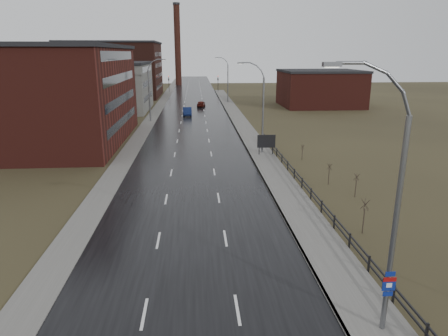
{
  "coord_description": "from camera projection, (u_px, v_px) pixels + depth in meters",
  "views": [
    {
      "loc": [
        0.4,
        -13.06,
        12.37
      ],
      "look_at": [
        2.73,
        19.29,
        3.0
      ],
      "focal_mm": 32.0,
      "sensor_mm": 36.0,
      "label": 1
    }
  ],
  "objects": [
    {
      "name": "warehouse_far",
      "position": [
        114.0,
        69.0,
        115.67
      ],
      "size": [
        26.52,
        24.48,
        15.5
      ],
      "color": "#331611",
      "rests_on": "ground"
    },
    {
      "name": "streetlight_left",
      "position": [
        151.0,
        90.0,
        73.18
      ],
      "size": [
        3.36,
        0.28,
        11.35
      ],
      "color": "slate",
      "rests_on": "ground"
    },
    {
      "name": "traffic_light_right",
      "position": [
        218.0,
        78.0,
        130.18
      ],
      "size": [
        0.58,
        2.73,
        5.3
      ],
      "color": "black",
      "rests_on": "ground"
    },
    {
      "name": "road",
      "position": [
        193.0,
        123.0,
        73.4
      ],
      "size": [
        14.0,
        300.0,
        0.06
      ],
      "primitive_type": "cube",
      "color": "black",
      "rests_on": "ground"
    },
    {
      "name": "building_right",
      "position": [
        320.0,
        88.0,
        95.4
      ],
      "size": [
        18.36,
        16.32,
        8.5
      ],
      "color": "#471914",
      "rests_on": "ground"
    },
    {
      "name": "warehouse_near",
      "position": [
        42.0,
        95.0,
        55.72
      ],
      "size": [
        22.44,
        28.56,
        13.5
      ],
      "color": "#471914",
      "rests_on": "ground"
    },
    {
      "name": "streetlight_right_far",
      "position": [
        227.0,
        80.0,
        101.12
      ],
      "size": [
        3.36,
        0.28,
        11.35
      ],
      "color": "slate",
      "rests_on": "ground"
    },
    {
      "name": "guardrail",
      "position": [
        313.0,
        195.0,
        33.98
      ],
      "size": [
        0.1,
        53.05,
        1.1
      ],
      "color": "black",
      "rests_on": "ground"
    },
    {
      "name": "curb_right",
      "position": [
        250.0,
        155.0,
        49.92
      ],
      "size": [
        0.16,
        180.0,
        0.18
      ],
      "primitive_type": "cube",
      "color": "slate",
      "rests_on": "ground"
    },
    {
      "name": "streetlight_main",
      "position": [
        390.0,
        209.0,
        16.73
      ],
      "size": [
        3.91,
        0.29,
        12.11
      ],
      "color": "slate",
      "rests_on": "ground"
    },
    {
      "name": "shrub_e",
      "position": [
        329.0,
        173.0,
        38.64
      ],
      "size": [
        0.51,
        0.54,
        2.14
      ],
      "color": "#382D23",
      "rests_on": "ground"
    },
    {
      "name": "traffic_light_left",
      "position": [
        169.0,
        78.0,
        129.08
      ],
      "size": [
        0.58,
        2.73,
        5.3
      ],
      "color": "black",
      "rests_on": "ground"
    },
    {
      "name": "sidewalk_right",
      "position": [
        262.0,
        155.0,
        50.03
      ],
      "size": [
        3.2,
        180.0,
        0.18
      ],
      "primitive_type": "cube",
      "color": "#595651",
      "rests_on": "ground"
    },
    {
      "name": "sidewalk_left",
      "position": [
        148.0,
        123.0,
        72.83
      ],
      "size": [
        2.4,
        260.0,
        0.12
      ],
      "primitive_type": "cube",
      "color": "#595651",
      "rests_on": "ground"
    },
    {
      "name": "shrub_f",
      "position": [
        302.0,
        152.0,
        47.84
      ],
      "size": [
        0.44,
        0.46,
        1.82
      ],
      "color": "#382D23",
      "rests_on": "ground"
    },
    {
      "name": "car_far",
      "position": [
        201.0,
        104.0,
        94.29
      ],
      "size": [
        2.24,
        4.56,
        1.5
      ],
      "primitive_type": "imported",
      "rotation": [
        0.0,
        0.0,
        3.03
      ],
      "color": "#42100B",
      "rests_on": "ground"
    },
    {
      "name": "smokestack",
      "position": [
        178.0,
        45.0,
        154.93
      ],
      "size": [
        2.7,
        2.7,
        30.7
      ],
      "color": "#331611",
      "rests_on": "ground"
    },
    {
      "name": "car_near",
      "position": [
        187.0,
        112.0,
        81.49
      ],
      "size": [
        1.83,
        5.02,
        1.65
      ],
      "primitive_type": "imported",
      "rotation": [
        0.0,
        0.0,
        0.02
      ],
      "color": "#0C173F",
      "rests_on": "ground"
    },
    {
      "name": "streetlight_right_mid",
      "position": [
        261.0,
        108.0,
        49.38
      ],
      "size": [
        3.36,
        0.28,
        11.35
      ],
      "color": "slate",
      "rests_on": "ground"
    },
    {
      "name": "billboard",
      "position": [
        266.0,
        142.0,
        49.37
      ],
      "size": [
        2.26,
        0.17,
        2.67
      ],
      "color": "black",
      "rests_on": "ground"
    },
    {
      "name": "shrub_d",
      "position": [
        356.0,
        185.0,
        35.28
      ],
      "size": [
        0.52,
        0.55,
        2.18
      ],
      "color": "#382D23",
      "rests_on": "ground"
    },
    {
      "name": "warehouse_mid",
      "position": [
        111.0,
        86.0,
        87.96
      ],
      "size": [
        16.32,
        20.4,
        10.5
      ],
      "color": "slate",
      "rests_on": "ground"
    },
    {
      "name": "shrub_c",
      "position": [
        364.0,
        215.0,
        28.07
      ],
      "size": [
        0.61,
        0.64,
        2.57
      ],
      "color": "#382D23",
      "rests_on": "ground"
    }
  ]
}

